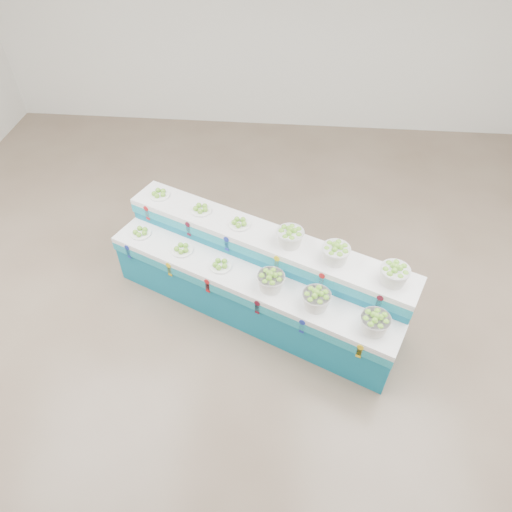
# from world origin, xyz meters

# --- Properties ---
(ground) EXTENTS (10.00, 10.00, 0.00)m
(ground) POSITION_xyz_m (0.00, 0.00, 0.00)
(ground) COLOR brown
(ground) RESTS_ON ground
(back_wall) EXTENTS (10.00, 0.00, 10.00)m
(back_wall) POSITION_xyz_m (0.00, 5.00, 2.00)
(back_wall) COLOR silver
(back_wall) RESTS_ON ground
(display_stand) EXTENTS (3.71, 2.33, 1.02)m
(display_stand) POSITION_xyz_m (0.19, 0.28, 0.51)
(display_stand) COLOR #117597
(display_stand) RESTS_ON ground
(plate_lower_left) EXTENTS (0.34, 0.34, 0.09)m
(plate_lower_left) POSITION_xyz_m (-1.29, 0.70, 0.77)
(plate_lower_left) COLOR white
(plate_lower_left) RESTS_ON display_stand
(plate_lower_mid) EXTENTS (0.34, 0.34, 0.09)m
(plate_lower_mid) POSITION_xyz_m (-0.71, 0.44, 0.77)
(plate_lower_mid) COLOR white
(plate_lower_mid) RESTS_ON display_stand
(plate_lower_right) EXTENTS (0.34, 0.34, 0.09)m
(plate_lower_right) POSITION_xyz_m (-0.21, 0.22, 0.77)
(plate_lower_right) COLOR white
(plate_lower_right) RESTS_ON display_stand
(basket_lower_left) EXTENTS (0.41, 0.41, 0.22)m
(basket_lower_left) POSITION_xyz_m (0.39, -0.05, 0.83)
(basket_lower_left) COLOR silver
(basket_lower_left) RESTS_ON display_stand
(basket_lower_mid) EXTENTS (0.41, 0.41, 0.22)m
(basket_lower_mid) POSITION_xyz_m (0.89, -0.27, 0.83)
(basket_lower_mid) COLOR silver
(basket_lower_mid) RESTS_ON display_stand
(basket_lower_right) EXTENTS (0.41, 0.41, 0.22)m
(basket_lower_right) POSITION_xyz_m (1.48, -0.53, 0.83)
(basket_lower_right) COLOR silver
(basket_lower_right) RESTS_ON display_stand
(plate_upper_left) EXTENTS (0.34, 0.34, 0.09)m
(plate_upper_left) POSITION_xyz_m (-1.11, 1.11, 1.07)
(plate_upper_left) COLOR white
(plate_upper_left) RESTS_ON display_stand
(plate_upper_mid) EXTENTS (0.34, 0.34, 0.09)m
(plate_upper_mid) POSITION_xyz_m (-0.53, 0.85, 1.07)
(plate_upper_mid) COLOR white
(plate_upper_mid) RESTS_ON display_stand
(plate_upper_right) EXTENTS (0.34, 0.34, 0.09)m
(plate_upper_right) POSITION_xyz_m (-0.03, 0.63, 1.07)
(plate_upper_right) COLOR white
(plate_upper_right) RESTS_ON display_stand
(basket_upper_left) EXTENTS (0.41, 0.41, 0.22)m
(basket_upper_left) POSITION_xyz_m (0.57, 0.36, 1.13)
(basket_upper_left) COLOR silver
(basket_upper_left) RESTS_ON display_stand
(basket_upper_mid) EXTENTS (0.41, 0.41, 0.22)m
(basket_upper_mid) POSITION_xyz_m (1.07, 0.14, 1.13)
(basket_upper_mid) COLOR silver
(basket_upper_mid) RESTS_ON display_stand
(basket_upper_right) EXTENTS (0.41, 0.41, 0.22)m
(basket_upper_right) POSITION_xyz_m (1.66, -0.12, 1.13)
(basket_upper_right) COLOR silver
(basket_upper_right) RESTS_ON display_stand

